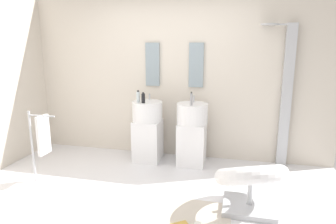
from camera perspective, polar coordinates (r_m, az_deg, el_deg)
ground_plane at (r=3.56m, az=-4.61°, el=-17.25°), size 4.80×3.60×0.04m
rear_partition at (r=4.70m, az=1.34°, el=7.12°), size 4.80×0.10×2.60m
pedestal_sink_left at (r=4.58m, az=-3.92°, el=-3.37°), size 0.45×0.45×1.03m
pedestal_sink_right at (r=4.43m, az=4.59°, el=-3.94°), size 0.45×0.45×1.03m
vanity_mirror_left at (r=4.71m, az=-2.96°, el=9.07°), size 0.22×0.03×0.66m
vanity_mirror_right at (r=4.56m, az=5.42°, el=8.92°), size 0.22×0.03×0.66m
shower_column at (r=4.56m, az=21.56°, el=3.27°), size 0.49×0.24×2.05m
lounge_chair at (r=3.39m, az=15.53°, el=-12.33°), size 1.02×1.03×0.65m
towel_rack at (r=4.09m, az=-23.05°, el=-4.33°), size 0.37×0.22×0.95m
area_rug at (r=3.24m, az=2.50°, el=-20.01°), size 0.99×0.88×0.01m
soap_bottle_black at (r=4.36m, az=-4.76°, el=2.66°), size 0.05×0.05×0.16m
soap_bottle_grey at (r=4.16m, az=4.48°, el=2.45°), size 0.04×0.04×0.20m
soap_bottle_clear at (r=4.41m, az=-5.74°, el=2.91°), size 0.05×0.05×0.18m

